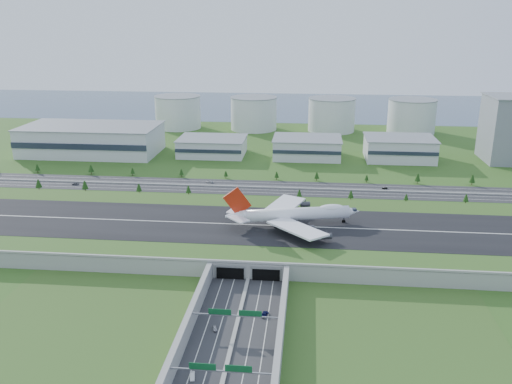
# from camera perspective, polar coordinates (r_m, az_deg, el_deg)

# --- Properties ---
(ground) EXTENTS (1200.00, 1200.00, 0.00)m
(ground) POSITION_cam_1_polar(r_m,az_deg,el_deg) (304.99, 0.24, -4.93)
(ground) COLOR #334A17
(ground) RESTS_ON ground
(airfield_deck) EXTENTS (520.00, 100.00, 9.20)m
(airfield_deck) POSITION_cam_1_polar(r_m,az_deg,el_deg) (303.33, 0.24, -4.22)
(airfield_deck) COLOR gray
(airfield_deck) RESTS_ON ground
(underpass_road) EXTENTS (38.80, 120.40, 8.00)m
(underpass_road) POSITION_cam_1_polar(r_m,az_deg,el_deg) (215.56, -2.38, -14.33)
(underpass_road) COLOR #28282B
(underpass_road) RESTS_ON ground
(sign_gantry_near) EXTENTS (38.70, 0.70, 9.80)m
(sign_gantry_near) POSITION_cam_1_polar(r_m,az_deg,el_deg) (217.41, -2.22, -12.94)
(sign_gantry_near) COLOR gray
(sign_gantry_near) RESTS_ON ground
(sign_gantry_far) EXTENTS (38.70, 0.70, 9.80)m
(sign_gantry_far) POSITION_cam_1_polar(r_m,az_deg,el_deg) (188.58, -3.76, -18.35)
(sign_gantry_far) COLOR gray
(sign_gantry_far) RESTS_ON ground
(north_expressway) EXTENTS (560.00, 36.00, 0.12)m
(north_expressway) POSITION_cam_1_polar(r_m,az_deg,el_deg) (393.94, 1.57, 0.43)
(north_expressway) COLOR #28282B
(north_expressway) RESTS_ON ground
(tree_row) EXTENTS (507.45, 48.53, 8.28)m
(tree_row) POSITION_cam_1_polar(r_m,az_deg,el_deg) (392.68, 2.20, 1.04)
(tree_row) COLOR #3D2819
(tree_row) RESTS_ON ground
(hangar_west) EXTENTS (120.00, 60.00, 25.00)m
(hangar_west) POSITION_cam_1_polar(r_m,az_deg,el_deg) (515.74, -16.90, 5.29)
(hangar_west) COLOR silver
(hangar_west) RESTS_ON ground
(hangar_mid_a) EXTENTS (58.00, 42.00, 15.00)m
(hangar_mid_a) POSITION_cam_1_polar(r_m,az_deg,el_deg) (490.45, -4.62, 4.79)
(hangar_mid_a) COLOR silver
(hangar_mid_a) RESTS_ON ground
(hangar_mid_b) EXTENTS (58.00, 42.00, 17.00)m
(hangar_mid_b) POSITION_cam_1_polar(r_m,az_deg,el_deg) (482.47, 5.39, 4.67)
(hangar_mid_b) COLOR silver
(hangar_mid_b) RESTS_ON ground
(hangar_mid_c) EXTENTS (58.00, 42.00, 19.00)m
(hangar_mid_c) POSITION_cam_1_polar(r_m,az_deg,el_deg) (488.53, 14.85, 4.43)
(hangar_mid_c) COLOR silver
(hangar_mid_c) RESTS_ON ground
(fuel_tank_a) EXTENTS (50.00, 50.00, 35.00)m
(fuel_tank_a) POSITION_cam_1_polar(r_m,az_deg,el_deg) (616.11, -8.21, 8.31)
(fuel_tank_a) COLOR silver
(fuel_tank_a) RESTS_ON ground
(fuel_tank_b) EXTENTS (50.00, 50.00, 35.00)m
(fuel_tank_b) POSITION_cam_1_polar(r_m,az_deg,el_deg) (601.54, -0.24, 8.26)
(fuel_tank_b) COLOR silver
(fuel_tank_b) RESTS_ON ground
(fuel_tank_c) EXTENTS (50.00, 50.00, 35.00)m
(fuel_tank_c) POSITION_cam_1_polar(r_m,az_deg,el_deg) (598.80, 7.96, 8.04)
(fuel_tank_c) COLOR silver
(fuel_tank_c) RESTS_ON ground
(fuel_tank_d) EXTENTS (50.00, 50.00, 35.00)m
(fuel_tank_d) POSITION_cam_1_polar(r_m,az_deg,el_deg) (608.05, 16.06, 7.67)
(fuel_tank_d) COLOR silver
(fuel_tank_d) RESTS_ON ground
(bay_water) EXTENTS (1200.00, 260.00, 0.06)m
(bay_water) POSITION_cam_1_polar(r_m,az_deg,el_deg) (769.42, 3.72, 9.03)
(bay_water) COLOR #334962
(bay_water) RESTS_ON ground
(boeing_747) EXTENTS (75.78, 70.84, 23.79)m
(boeing_747) POSITION_cam_1_polar(r_m,az_deg,el_deg) (300.42, 3.96, -2.32)
(boeing_747) COLOR white
(boeing_747) RESTS_ON airfield_deck
(car_0) EXTENTS (2.64, 4.31, 1.37)m
(car_0) POSITION_cam_1_polar(r_m,az_deg,el_deg) (222.08, -4.36, -14.11)
(car_0) COLOR #AEADB2
(car_0) RESTS_ON ground
(car_1) EXTENTS (2.49, 4.91, 1.54)m
(car_1) POSITION_cam_1_polar(r_m,az_deg,el_deg) (197.77, -6.72, -18.68)
(car_1) COLOR white
(car_1) RESTS_ON ground
(car_2) EXTENTS (3.53, 5.59, 1.44)m
(car_2) POSITION_cam_1_polar(r_m,az_deg,el_deg) (230.83, 0.93, -12.70)
(car_2) COLOR #0D1244
(car_2) RESTS_ON ground
(car_4) EXTENTS (5.32, 3.32, 1.69)m
(car_4) POSITION_cam_1_polar(r_m,az_deg,el_deg) (422.97, -18.49, 0.85)
(car_4) COLOR slate
(car_4) RESTS_ON ground
(car_5) EXTENTS (4.02, 1.49, 1.31)m
(car_5) POSITION_cam_1_polar(r_m,az_deg,el_deg) (401.90, 13.39, 0.40)
(car_5) COLOR black
(car_5) RESTS_ON ground
(car_7) EXTENTS (5.94, 3.71, 1.60)m
(car_7) POSITION_cam_1_polar(r_m,az_deg,el_deg) (407.36, -4.90, 1.09)
(car_7) COLOR silver
(car_7) RESTS_ON ground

